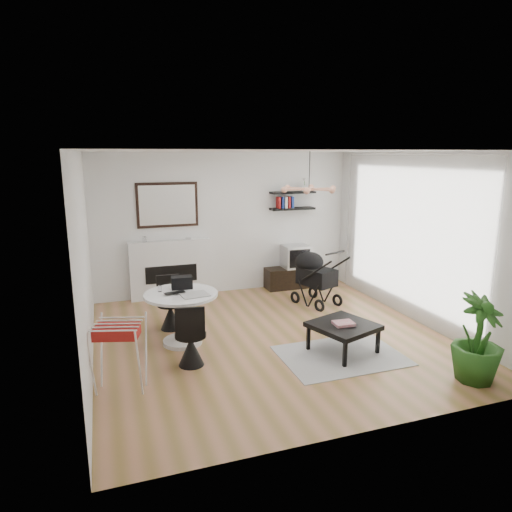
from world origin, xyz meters
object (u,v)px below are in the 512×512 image
object	(u,v)px
tv_console	(293,277)
potted_plant	(478,339)
stroller	(314,279)
crt_tv	(295,256)
drying_rack	(120,355)
fireplace	(170,262)
dining_table	(182,310)
coffee_table	(343,327)

from	to	relation	value
tv_console	potted_plant	bearing A→B (deg)	-83.23
stroller	potted_plant	xyz separation A→B (m)	(0.55, -3.25, 0.08)
potted_plant	crt_tv	bearing A→B (deg)	96.12
drying_rack	crt_tv	bearing A→B (deg)	57.88
fireplace	dining_table	distance (m)	2.23
crt_tv	stroller	world-z (taller)	stroller
fireplace	coffee_table	bearing A→B (deg)	-60.01
dining_table	stroller	size ratio (longest dim) A/B	0.98
crt_tv	stroller	size ratio (longest dim) A/B	0.49
coffee_table	crt_tv	bearing A→B (deg)	78.30
fireplace	stroller	size ratio (longest dim) A/B	2.06
crt_tv	stroller	distance (m)	1.08
drying_rack	stroller	distance (m)	4.07
stroller	coffee_table	world-z (taller)	stroller
crt_tv	dining_table	bearing A→B (deg)	-142.10
coffee_table	potted_plant	size ratio (longest dim) A/B	0.92
potted_plant	stroller	bearing A→B (deg)	99.62
fireplace	stroller	world-z (taller)	fireplace
fireplace	coffee_table	world-z (taller)	fireplace
drying_rack	potted_plant	distance (m)	4.18
tv_console	potted_plant	size ratio (longest dim) A/B	1.05
tv_console	stroller	xyz separation A→B (m)	(-0.04, -1.06, 0.24)
coffee_table	dining_table	bearing A→B (deg)	153.88
potted_plant	dining_table	bearing A→B (deg)	144.60
coffee_table	fireplace	bearing A→B (deg)	119.99
tv_console	stroller	bearing A→B (deg)	-92.15
potted_plant	tv_console	bearing A→B (deg)	96.77
crt_tv	coffee_table	distance (m)	3.15
drying_rack	stroller	bearing A→B (deg)	47.59
fireplace	dining_table	size ratio (longest dim) A/B	2.09
drying_rack	tv_console	bearing A→B (deg)	58.31
tv_console	drying_rack	distance (m)	4.75
stroller	potted_plant	world-z (taller)	potted_plant
tv_console	potted_plant	xyz separation A→B (m)	(0.51, -4.30, 0.32)
crt_tv	stroller	xyz separation A→B (m)	(-0.09, -1.05, -0.20)
fireplace	potted_plant	bearing A→B (deg)	-56.38
crt_tv	stroller	bearing A→B (deg)	-94.86
coffee_table	stroller	bearing A→B (deg)	74.84
coffee_table	potted_plant	world-z (taller)	potted_plant
dining_table	coffee_table	distance (m)	2.27
fireplace	tv_console	xyz separation A→B (m)	(2.44, -0.13, -0.48)
stroller	potted_plant	size ratio (longest dim) A/B	0.99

